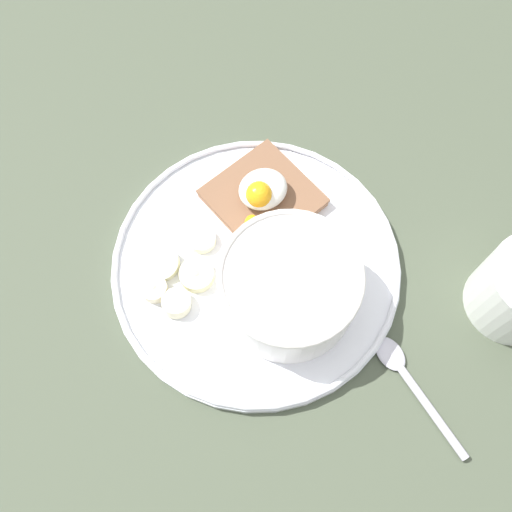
# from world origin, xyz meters

# --- Properties ---
(ground_plane) EXTENTS (1.20, 1.20, 0.02)m
(ground_plane) POSITION_xyz_m (0.00, 0.00, 0.01)
(ground_plane) COLOR #464E3D
(ground_plane) RESTS_ON ground
(plate) EXTENTS (0.29, 0.29, 0.02)m
(plate) POSITION_xyz_m (0.00, 0.00, 0.03)
(plate) COLOR white
(plate) RESTS_ON ground_plane
(oatmeal_bowl) EXTENTS (0.13, 0.13, 0.07)m
(oatmeal_bowl) POSITION_xyz_m (0.01, -0.05, 0.06)
(oatmeal_bowl) COLOR white
(oatmeal_bowl) RESTS_ON plate
(toast_slice) EXTENTS (0.12, 0.12, 0.01)m
(toast_slice) POSITION_xyz_m (0.04, 0.06, 0.04)
(toast_slice) COLOR brown
(toast_slice) RESTS_ON plate
(poached_egg) EXTENTS (0.06, 0.05, 0.03)m
(poached_egg) POSITION_xyz_m (0.04, 0.06, 0.06)
(poached_egg) COLOR white
(poached_egg) RESTS_ON toast_slice
(banana_slice_front) EXTENTS (0.05, 0.05, 0.01)m
(banana_slice_front) POSITION_xyz_m (-0.06, 0.02, 0.04)
(banana_slice_front) COLOR beige
(banana_slice_front) RESTS_ON plate
(banana_slice_left) EXTENTS (0.03, 0.03, 0.01)m
(banana_slice_left) POSITION_xyz_m (-0.04, 0.05, 0.03)
(banana_slice_left) COLOR #F8F0C5
(banana_slice_left) RESTS_ON plate
(banana_slice_back) EXTENTS (0.04, 0.04, 0.02)m
(banana_slice_back) POSITION_xyz_m (-0.09, -0.00, 0.04)
(banana_slice_back) COLOR #F2EBBF
(banana_slice_back) RESTS_ON plate
(banana_slice_right) EXTENTS (0.04, 0.04, 0.01)m
(banana_slice_right) POSITION_xyz_m (-0.10, 0.02, 0.04)
(banana_slice_right) COLOR beige
(banana_slice_right) RESTS_ON plate
(banana_slice_inner) EXTENTS (0.05, 0.05, 0.02)m
(banana_slice_inner) POSITION_xyz_m (-0.08, 0.04, 0.04)
(banana_slice_inner) COLOR #F3EDC7
(banana_slice_inner) RESTS_ON plate
(spoon) EXTENTS (0.03, 0.13, 0.01)m
(spoon) POSITION_xyz_m (0.07, -0.17, 0.02)
(spoon) COLOR silver
(spoon) RESTS_ON ground_plane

